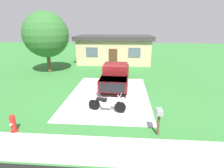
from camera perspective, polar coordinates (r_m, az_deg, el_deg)
name	(u,v)px	position (r m, az deg, el deg)	size (l,w,h in m)	color
ground_plane	(109,95)	(12.94, -1.04, -3.43)	(80.00, 80.00, 0.00)	#357A36
driveway_pad	(109,95)	(12.94, -1.04, -3.42)	(5.55, 8.33, 0.01)	silver
sidewalk_strip	(95,149)	(7.72, -5.49, -19.90)	(36.00, 1.80, 0.01)	silver
motorcycle	(107,104)	(10.39, -1.53, -6.19)	(2.20, 0.76, 1.09)	black
pickup_truck	(116,74)	(14.61, 1.26, 3.04)	(2.16, 5.68, 1.90)	black
fire_hydrant	(13,123)	(9.68, -28.82, -10.85)	(0.32, 0.40, 0.87)	red
mailbox	(159,115)	(8.31, 14.68, -9.52)	(0.26, 0.48, 1.26)	#4C3823
shade_tree	(46,35)	(19.83, -20.14, 14.42)	(4.51, 4.51, 6.11)	brown
neighbor_house	(114,49)	(24.10, 0.76, 11.04)	(9.60, 5.60, 3.50)	tan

